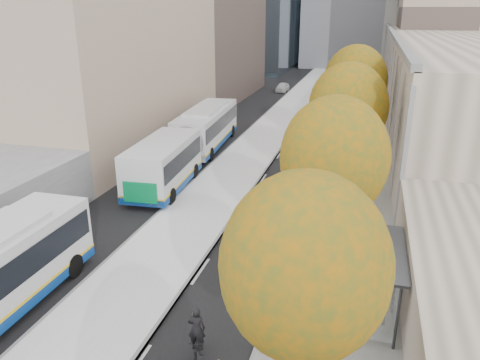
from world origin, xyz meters
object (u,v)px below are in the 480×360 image
(bus_far, at_px, (191,140))
(cyclist, at_px, (197,340))
(distant_car, at_px, (282,87))
(bus_shelter, at_px, (383,261))

(bus_far, distance_m, cyclist, 20.86)
(distant_car, bearing_deg, bus_shelter, -73.11)
(bus_far, relative_size, cyclist, 9.70)
(cyclist, bearing_deg, distant_car, 86.41)
(bus_far, bearing_deg, cyclist, -72.14)
(bus_shelter, height_order, bus_far, bus_far)
(bus_far, xyz_separation_m, distant_car, (0.56, 33.22, -1.09))
(bus_shelter, bearing_deg, bus_far, 130.75)
(bus_shelter, bearing_deg, cyclist, -144.05)
(bus_shelter, distance_m, distant_car, 50.20)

